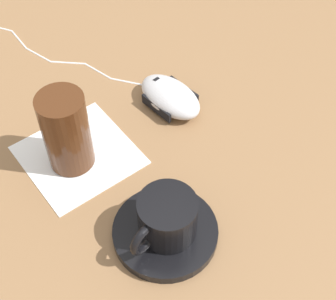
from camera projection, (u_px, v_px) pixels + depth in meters
ground_plane at (145, 176)px, 0.71m from camera, size 3.00×3.00×0.00m
saucer at (165, 232)px, 0.64m from camera, size 0.13×0.13×0.01m
coffee_cup at (166, 218)px, 0.61m from camera, size 0.07×0.10×0.06m
computer_mouse at (170, 97)px, 0.78m from camera, size 0.11×0.07×0.04m
mouse_cable at (56, 55)px, 0.86m from camera, size 0.31×0.12×0.00m
napkin_under_glass at (79, 155)px, 0.73m from camera, size 0.16×0.16×0.00m
drinking_glass at (66, 131)px, 0.68m from camera, size 0.06×0.06×0.12m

